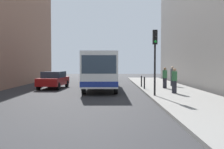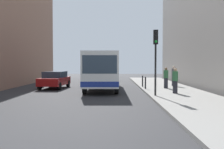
# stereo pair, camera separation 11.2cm
# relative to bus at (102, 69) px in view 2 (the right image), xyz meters

# --- Properties ---
(ground_plane) EXTENTS (80.00, 80.00, 0.00)m
(ground_plane) POSITION_rel_bus_xyz_m (0.05, -3.22, -1.73)
(ground_plane) COLOR #2D2D30
(sidewalk) EXTENTS (4.40, 40.00, 0.15)m
(sidewalk) POSITION_rel_bus_xyz_m (5.45, -3.22, -1.65)
(sidewalk) COLOR gray
(sidewalk) RESTS_ON ground
(bus) EXTENTS (2.66, 11.05, 3.00)m
(bus) POSITION_rel_bus_xyz_m (0.00, 0.00, 0.00)
(bus) COLOR white
(bus) RESTS_ON ground
(car_beside_bus) EXTENTS (2.11, 4.51, 1.48)m
(car_beside_bus) POSITION_rel_bus_xyz_m (-4.17, 0.46, -0.94)
(car_beside_bus) COLOR maroon
(car_beside_bus) RESTS_ON ground
(car_behind_bus) EXTENTS (1.91, 4.42, 1.48)m
(car_behind_bus) POSITION_rel_bus_xyz_m (-0.05, 10.49, -0.94)
(car_behind_bus) COLOR black
(car_behind_bus) RESTS_ON ground
(traffic_light) EXTENTS (0.28, 0.33, 4.10)m
(traffic_light) POSITION_rel_bus_xyz_m (3.60, -6.23, 1.28)
(traffic_light) COLOR black
(traffic_light) RESTS_ON sidewalk
(bollard_near) EXTENTS (0.11, 0.11, 0.95)m
(bollard_near) POSITION_rel_bus_xyz_m (3.50, -1.57, -1.10)
(bollard_near) COLOR black
(bollard_near) RESTS_ON sidewalk
(bollard_mid) EXTENTS (0.11, 0.11, 0.95)m
(bollard_mid) POSITION_rel_bus_xyz_m (3.50, 0.66, -1.10)
(bollard_mid) COLOR black
(bollard_mid) RESTS_ON sidewalk
(pedestrian_near_signal) EXTENTS (0.38, 0.38, 1.71)m
(pedestrian_near_signal) POSITION_rel_bus_xyz_m (5.14, -4.86, -0.72)
(pedestrian_near_signal) COLOR #26262D
(pedestrian_near_signal) RESTS_ON sidewalk
(pedestrian_mid_sidewalk) EXTENTS (0.38, 0.38, 1.70)m
(pedestrian_mid_sidewalk) POSITION_rel_bus_xyz_m (5.25, -0.95, -0.73)
(pedestrian_mid_sidewalk) COLOR #26262D
(pedestrian_mid_sidewalk) RESTS_ON sidewalk
(pedestrian_far_sidewalk) EXTENTS (0.38, 0.38, 1.80)m
(pedestrian_far_sidewalk) POSITION_rel_bus_xyz_m (6.39, 1.42, -0.67)
(pedestrian_far_sidewalk) COLOR #26262D
(pedestrian_far_sidewalk) RESTS_ON sidewalk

